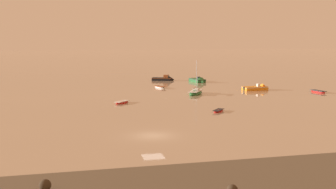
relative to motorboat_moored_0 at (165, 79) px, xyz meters
The scene contains 10 objects.
ground_plane 65.85m from the motorboat_moored_0, 104.60° to the right, with size 800.00×800.00×0.00m, color tan.
tidal_rock_left 84.45m from the motorboat_moored_0, 109.28° to the right, with size 0.88×0.88×0.88m, color #372A1C.
motorboat_moored_0 is the anchor object (origin of this frame).
rowboat_moored_0 18.04m from the motorboat_moored_0, 107.22° to the right, with size 2.43×4.29×0.64m.
motorboat_moored_1 9.88m from the motorboat_moored_0, 41.06° to the right, with size 3.20×6.85×2.26m.
rowboat_moored_1 50.31m from the motorboat_moored_0, 93.97° to the right, with size 2.68×2.87×0.46m.
rowboat_moored_2 41.49m from the motorboat_moored_0, 52.64° to the right, with size 1.85×4.19×0.64m.
rowboat_moored_3 41.54m from the motorboat_moored_0, 113.84° to the right, with size 3.15×3.37×0.54m.
sailboat_moored_0 29.27m from the motorboat_moored_0, 91.11° to the right, with size 5.11×6.44×7.15m.
motorboat_moored_2 29.82m from the motorboat_moored_0, 59.65° to the right, with size 6.59×2.98×2.18m.
Camera 1 is at (-9.57, -46.53, 11.06)m, focal length 44.86 mm.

